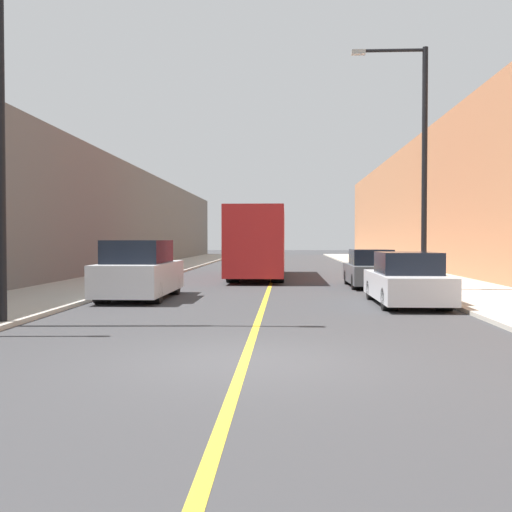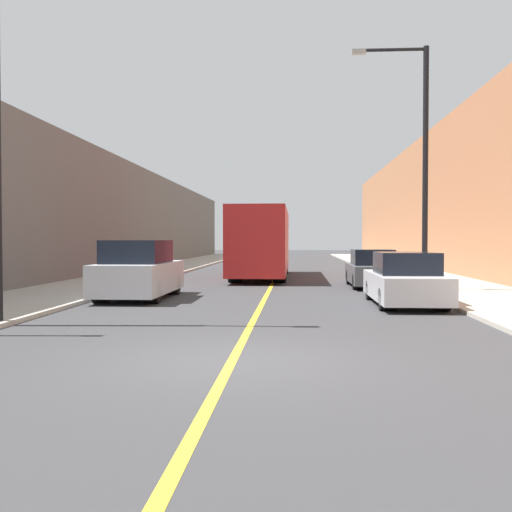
# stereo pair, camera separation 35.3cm
# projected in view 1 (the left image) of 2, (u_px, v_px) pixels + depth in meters

# --- Properties ---
(ground_plane) EXTENTS (200.00, 200.00, 0.00)m
(ground_plane) POSITION_uv_depth(u_px,v_px,m) (244.00, 361.00, 9.52)
(ground_plane) COLOR #38383A
(sidewalk_left) EXTENTS (3.92, 72.00, 0.11)m
(sidewalk_left) POSITION_uv_depth(u_px,v_px,m) (166.00, 268.00, 39.83)
(sidewalk_left) COLOR #B2AA9E
(sidewalk_left) RESTS_ON ground
(sidewalk_right) EXTENTS (3.92, 72.00, 0.11)m
(sidewalk_right) POSITION_uv_depth(u_px,v_px,m) (388.00, 268.00, 39.10)
(sidewalk_right) COLOR #B2AA9E
(sidewalk_right) RESTS_ON ground
(building_row_left) EXTENTS (4.00, 72.00, 6.79)m
(building_row_left) POSITION_uv_depth(u_px,v_px,m) (107.00, 218.00, 39.94)
(building_row_left) COLOR #66605B
(building_row_left) RESTS_ON ground
(building_row_right) EXTENTS (4.00, 72.00, 8.75)m
(building_row_right) POSITION_uv_depth(u_px,v_px,m) (450.00, 202.00, 38.79)
(building_row_right) COLOR #B2724C
(building_row_right) RESTS_ON ground
(road_center_line) EXTENTS (0.16, 72.00, 0.01)m
(road_center_line) POSITION_uv_depth(u_px,v_px,m) (276.00, 269.00, 39.47)
(road_center_line) COLOR gold
(road_center_line) RESTS_ON ground
(bus) EXTENTS (2.59, 11.11, 3.42)m
(bus) POSITION_uv_depth(u_px,v_px,m) (259.00, 242.00, 30.26)
(bus) COLOR #AD1E1E
(bus) RESTS_ON ground
(parked_suv_left) EXTENTS (2.02, 4.89, 1.91)m
(parked_suv_left) POSITION_uv_depth(u_px,v_px,m) (140.00, 272.00, 19.46)
(parked_suv_left) COLOR silver
(parked_suv_left) RESTS_ON ground
(car_right_near) EXTENTS (1.87, 4.77, 1.57)m
(car_right_near) POSITION_uv_depth(u_px,v_px,m) (406.00, 281.00, 17.63)
(car_right_near) COLOR silver
(car_right_near) RESTS_ON ground
(car_right_mid) EXTENTS (1.78, 4.49, 1.54)m
(car_right_mid) POSITION_uv_depth(u_px,v_px,m) (370.00, 270.00, 24.31)
(car_right_mid) COLOR #51565B
(car_right_mid) RESTS_ON ground
(street_lamp_left) EXTENTS (2.74, 0.24, 7.99)m
(street_lamp_left) POSITION_uv_depth(u_px,v_px,m) (11.00, 116.00, 13.20)
(street_lamp_left) COLOR black
(street_lamp_left) RESTS_ON sidewalk_left
(street_lamp_right) EXTENTS (2.74, 0.24, 8.74)m
(street_lamp_right) POSITION_uv_depth(u_px,v_px,m) (419.00, 153.00, 21.59)
(street_lamp_right) COLOR black
(street_lamp_right) RESTS_ON sidewalk_right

